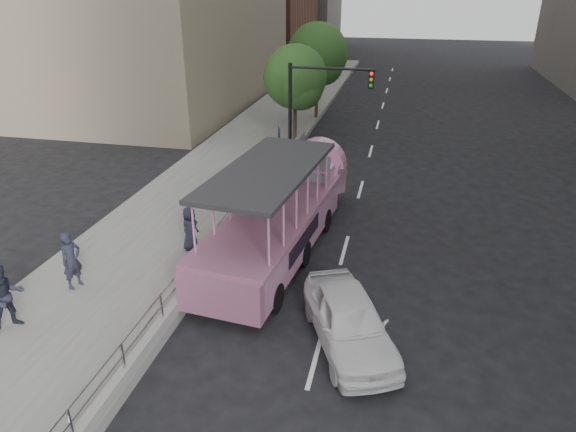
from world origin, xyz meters
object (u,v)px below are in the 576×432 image
Objects in this scene: car at (349,320)px; street_tree_far at (319,56)px; pedestrian_near at (71,260)px; traffic_signal at (314,100)px; street_tree_near at (297,80)px; pedestrian_far at (190,228)px; duck_boat at (283,213)px; pedestrian_mid at (6,297)px; parking_sign at (279,149)px.

street_tree_far reaches higher than car.
traffic_signal is at bearing -1.58° from pedestrian_near.
pedestrian_near is 17.13m from street_tree_near.
pedestrian_far is 0.24× the size of street_tree_far.
pedestrian_far is at bearing -152.47° from duck_boat.
pedestrian_near is 2.23m from pedestrian_mid.
parking_sign is (4.24, 12.85, 0.44)m from pedestrian_mid.
car is at bearing -67.67° from parking_sign.
duck_boat is at bearing -80.18° from street_tree_near.
pedestrian_far is 19.84m from street_tree_far.
street_tree_far is at bearing 3.50° from pedestrian_far.
traffic_signal reaches higher than car.
traffic_signal is (-0.49, 8.60, 2.23)m from duck_boat.
street_tree_far is (-1.88, 18.03, 3.03)m from duck_boat.
street_tree_far is (1.04, 19.55, 3.23)m from pedestrian_far.
parking_sign is (-4.58, 11.15, 0.96)m from car.
pedestrian_near is at bearing -139.80° from duck_boat.
duck_boat is at bearing -30.89° from pedestrian_near.
pedestrian_mid is 6.00m from pedestrian_far.
duck_boat is 8.90m from traffic_signal.
duck_boat reaches higher than pedestrian_near.
car is 12.10m from parking_sign.
duck_boat is 1.63× the size of street_tree_far.
street_tree_near reaches higher than pedestrian_far.
pedestrian_near is 11.33m from parking_sign.
duck_boat is 2.02× the size of traffic_signal.
pedestrian_mid reaches higher than pedestrian_far.
pedestrian_near is 1.15× the size of pedestrian_far.
pedestrian_mid is at bearing 157.16° from pedestrian_far.
duck_boat is at bearing -4.59° from pedestrian_mid.
parking_sign is at bearing 104.93° from duck_boat.
street_tree_far is (0.20, 6.00, 0.49)m from street_tree_near.
duck_boat is 3.92× the size of parking_sign.
parking_sign is at bearing 88.21° from car.
pedestrian_near is 3.93m from pedestrian_far.
car is 18.07m from street_tree_near.
street_tree_far reaches higher than pedestrian_mid.
duck_boat reaches higher than parking_sign.
parking_sign is at bearing -88.77° from street_tree_far.
parking_sign is at bearing 18.16° from pedestrian_mid.
pedestrian_near is 0.67× the size of parking_sign.
pedestrian_mid is at bearing 166.76° from car.
duck_boat reaches higher than pedestrian_far.
pedestrian_mid is 16.42m from traffic_signal.
street_tree_far reaches higher than traffic_signal.
duck_boat is 12.47m from street_tree_near.
street_tree_near is at bearing 7.59° from pedestrian_near.
parking_sign is (1.30, 7.63, 0.62)m from pedestrian_far.
street_tree_near is (-5.04, 17.08, 3.09)m from car.
pedestrian_near is at bearing 147.35° from pedestrian_far.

